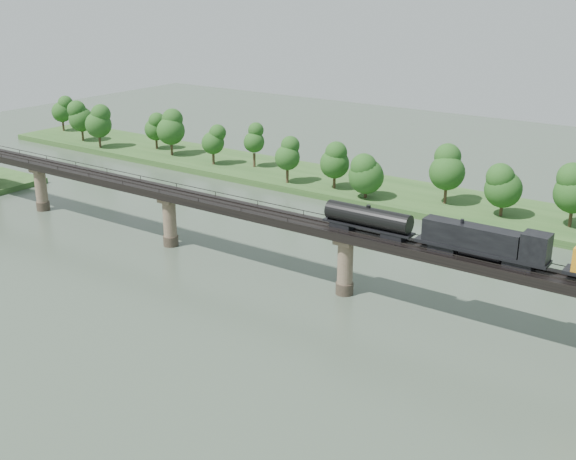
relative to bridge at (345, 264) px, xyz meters
The scene contains 5 objects.
ground 30.49m from the bridge, 90.00° to the right, with size 400.00×400.00×0.00m, color #344335.
far_bank 55.20m from the bridge, 90.00° to the left, with size 300.00×24.00×1.60m, color #294D1E.
bridge is the anchor object (origin of this frame).
bridge_superstructure 6.33m from the bridge, 90.00° to the left, with size 220.00×4.90×0.75m.
far_treeline 51.30m from the bridge, 99.23° to the left, with size 289.06×17.54×13.60m.
Camera 1 is at (56.06, -66.06, 50.42)m, focal length 45.00 mm.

